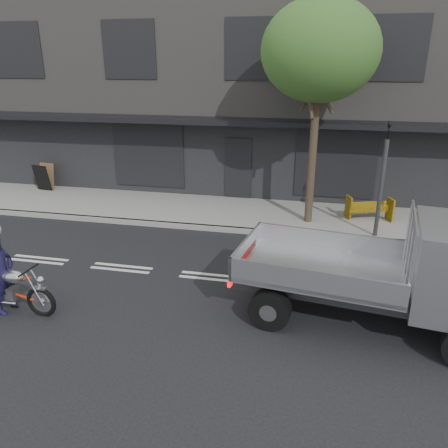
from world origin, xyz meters
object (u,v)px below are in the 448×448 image
street_tree (320,51)px  construction_barrier (370,210)px  traffic_light_pole (381,187)px  sandwich_board (42,178)px  flatbed_ute (438,270)px  motorcycle (11,288)px  rider (2,274)px

street_tree → construction_barrier: (1.92, 0.39, -4.74)m
traffic_light_pole → sandwich_board: bearing=169.9°
traffic_light_pole → flatbed_ute: bearing=-84.0°
sandwich_board → flatbed_ute: bearing=-20.5°
motorcycle → sandwich_board: 9.15m
street_tree → flatbed_ute: (2.50, -5.57, -3.91)m
construction_barrier → sandwich_board: 12.44m
traffic_light_pole → motorcycle: traffic_light_pole is taller
rider → flatbed_ute: (8.61, 1.02, 0.51)m
flatbed_ute → sandwich_board: flatbed_ute is taller
rider → construction_barrier: 10.65m
traffic_light_pole → rider: size_ratio=2.04×
street_tree → sandwich_board: street_tree is taller
traffic_light_pole → construction_barrier: 1.66m
motorcycle → sandwich_board: (-4.51, 7.96, 0.12)m
traffic_light_pole → motorcycle: size_ratio=1.68×
rider → construction_barrier: bearing=-46.7°
street_tree → rider: bearing=-132.8°
construction_barrier → sandwich_board: sandwich_board is taller
construction_barrier → motorcycle: bearing=-138.5°
flatbed_ute → construction_barrier: size_ratio=3.89×
street_tree → motorcycle: size_ratio=3.23×
rider → traffic_light_pole: bearing=-52.4°
street_tree → sandwich_board: size_ratio=6.47×
flatbed_ute → sandwich_board: size_ratio=5.20×
flatbed_ute → motorcycle: bearing=-165.0°
traffic_light_pole → rider: bearing=-144.7°
traffic_light_pole → construction_barrier: (-0.08, 1.24, -1.11)m
rider → motorcycle: bearing=-87.7°
rider → flatbed_ute: flatbed_ute is taller
traffic_light_pole → construction_barrier: bearing=93.5°
street_tree → rider: street_tree is taller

